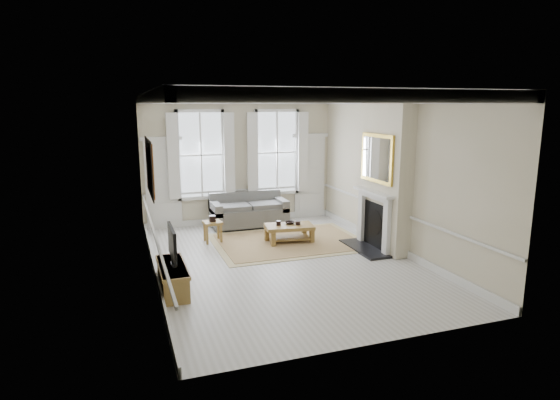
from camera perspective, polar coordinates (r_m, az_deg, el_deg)
name	(u,v)px	position (r m, az deg, el deg)	size (l,w,h in m)	color
floor	(284,262)	(9.76, 0.45, -7.55)	(7.20, 7.20, 0.00)	#B7B5AD
ceiling	(284,94)	(9.23, 0.49, 12.83)	(7.20, 7.20, 0.00)	white
back_wall	(240,161)	(12.76, -4.96, 4.77)	(5.20, 5.20, 0.00)	beige
left_wall	(149,188)	(8.83, -15.64, 1.38)	(7.20, 7.20, 0.00)	beige
right_wall	(396,175)	(10.49, 14.00, 3.02)	(7.20, 7.20, 0.00)	beige
window_left	(201,155)	(12.48, -9.62, 5.43)	(1.26, 0.20, 2.20)	#B2BCC6
window_right	(277,152)	(12.99, -0.40, 5.82)	(1.26, 0.20, 2.20)	#B2BCC6
door_left	(163,185)	(12.46, -14.05, 1.76)	(0.90, 0.08, 2.30)	silver
door_right	(310,177)	(13.44, 3.64, 2.77)	(0.90, 0.08, 2.30)	silver
painting	(149,167)	(9.08, -15.63, 3.89)	(0.05, 1.66, 1.06)	#BE7720
chimney_breast	(384,174)	(10.57, 12.61, 3.14)	(0.35, 1.70, 3.38)	beige
hearth	(365,248)	(10.72, 10.27, -5.84)	(0.55, 1.50, 0.05)	black
fireplace	(374,217)	(10.63, 11.35, -2.07)	(0.21, 1.45, 1.33)	silver
mirror	(376,158)	(10.41, 11.68, 5.00)	(0.06, 1.26, 1.06)	gold
sofa	(248,212)	(12.54, -3.89, -1.50)	(1.99, 0.97, 0.89)	#5C5C5A
side_table	(213,226)	(11.14, -8.22, -3.13)	(0.44, 0.44, 0.50)	olive
rug	(289,242)	(11.11, 1.13, -5.10)	(3.50, 2.60, 0.02)	tan
coffee_table	(289,228)	(11.02, 1.13, -3.47)	(1.20, 0.80, 0.42)	olive
ceramic_pot_a	(279,223)	(10.95, -0.18, -2.83)	(0.11, 0.11, 0.11)	black
ceramic_pot_b	(298,223)	(11.01, 2.20, -2.82)	(0.12, 0.12, 0.09)	black
bowl	(290,223)	(11.10, 1.20, -2.78)	(0.23, 0.23, 0.06)	black
tv_stand	(173,278)	(8.45, -12.95, -9.27)	(0.42, 1.31, 0.47)	olive
tv	(172,243)	(8.25, -12.99, -5.17)	(0.08, 0.90, 0.68)	black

